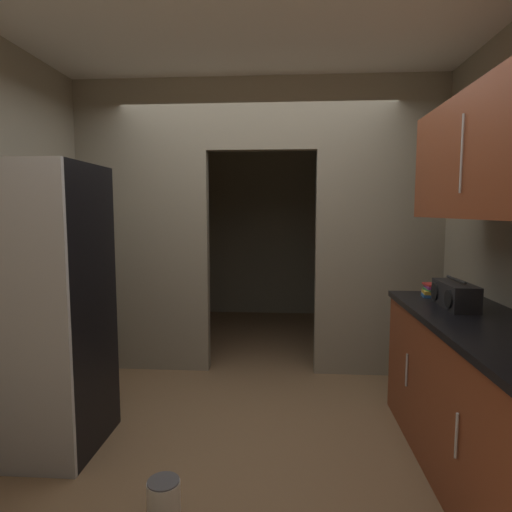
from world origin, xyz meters
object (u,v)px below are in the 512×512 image
boombox (455,295)px  paint_can (164,499)px  refrigerator (37,309)px  book_stack (432,290)px

boombox → paint_can: bearing=-154.2°
refrigerator → book_stack: refrigerator is taller
refrigerator → boombox: 2.67m
refrigerator → paint_can: 1.41m
refrigerator → boombox: bearing=4.4°
book_stack → paint_can: 2.19m
book_stack → boombox: bearing=-85.5°
refrigerator → boombox: (2.66, 0.20, 0.09)m
boombox → paint_can: size_ratio=2.11×
refrigerator → paint_can: refrigerator is taller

